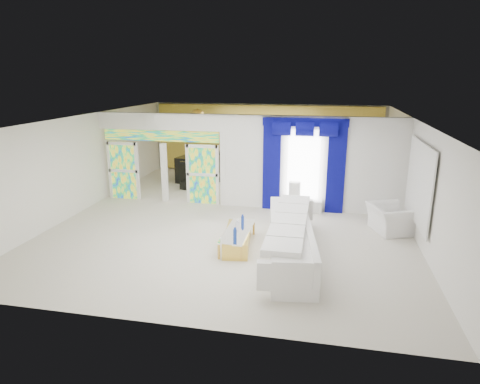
% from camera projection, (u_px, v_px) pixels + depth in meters
% --- Properties ---
extents(floor, '(12.00, 12.00, 0.00)m').
position_uv_depth(floor, '(238.00, 215.00, 12.92)').
color(floor, '#B7AF9E').
rests_on(floor, ground).
extents(dividing_wall, '(5.70, 0.18, 3.00)m').
position_uv_depth(dividing_wall, '(312.00, 164.00, 13.04)').
color(dividing_wall, white).
rests_on(dividing_wall, ground).
extents(dividing_header, '(4.30, 0.18, 0.55)m').
position_uv_depth(dividing_header, '(160.00, 121.00, 13.67)').
color(dividing_header, white).
rests_on(dividing_header, dividing_wall).
extents(stained_panel_left, '(0.95, 0.04, 2.00)m').
position_uv_depth(stained_panel_left, '(124.00, 171.00, 14.42)').
color(stained_panel_left, '#994C3F').
rests_on(stained_panel_left, ground).
extents(stained_panel_right, '(0.95, 0.04, 2.00)m').
position_uv_depth(stained_panel_right, '(203.00, 174.00, 13.87)').
color(stained_panel_right, '#994C3F').
rests_on(stained_panel_right, ground).
extents(stained_transom, '(4.00, 0.05, 0.35)m').
position_uv_depth(stained_transom, '(160.00, 136.00, 13.80)').
color(stained_transom, '#994C3F').
rests_on(stained_transom, dividing_header).
extents(window_pane, '(1.00, 0.02, 2.30)m').
position_uv_depth(window_pane, '(303.00, 166.00, 13.01)').
color(window_pane, white).
rests_on(window_pane, dividing_wall).
extents(blue_drape_left, '(0.55, 0.10, 2.80)m').
position_uv_depth(blue_drape_left, '(272.00, 167.00, 13.19)').
color(blue_drape_left, '#04044E').
rests_on(blue_drape_left, ground).
extents(blue_drape_right, '(0.55, 0.10, 2.80)m').
position_uv_depth(blue_drape_right, '(336.00, 169.00, 12.80)').
color(blue_drape_right, '#04044E').
rests_on(blue_drape_right, ground).
extents(blue_pelmet, '(2.60, 0.12, 0.25)m').
position_uv_depth(blue_pelmet, '(305.00, 122.00, 12.61)').
color(blue_pelmet, '#04044E').
rests_on(blue_pelmet, dividing_wall).
extents(wall_mirror, '(0.04, 2.70, 1.90)m').
position_uv_depth(wall_mirror, '(420.00, 183.00, 10.61)').
color(wall_mirror, white).
rests_on(wall_mirror, ground).
extents(gold_curtains, '(9.70, 0.12, 2.90)m').
position_uv_depth(gold_curtains, '(266.00, 139.00, 18.08)').
color(gold_curtains, '#B5932B').
rests_on(gold_curtains, ground).
extents(white_sofa, '(1.50, 4.42, 0.83)m').
position_uv_depth(white_sofa, '(290.00, 239.00, 9.95)').
color(white_sofa, white).
rests_on(white_sofa, ground).
extents(coffee_table, '(0.84, 1.88, 0.40)m').
position_uv_depth(coffee_table, '(238.00, 239.00, 10.55)').
color(coffee_table, gold).
rests_on(coffee_table, ground).
extents(console_table, '(1.16, 0.40, 0.38)m').
position_uv_depth(console_table, '(303.00, 206.00, 13.22)').
color(console_table, silver).
rests_on(console_table, ground).
extents(table_lamp, '(0.36, 0.36, 0.58)m').
position_uv_depth(table_lamp, '(295.00, 191.00, 13.15)').
color(table_lamp, silver).
rests_on(table_lamp, console_table).
extents(armchair, '(1.35, 1.43, 0.75)m').
position_uv_depth(armchair, '(390.00, 219.00, 11.48)').
color(armchair, white).
rests_on(armchair, ground).
extents(grand_piano, '(1.95, 2.33, 1.04)m').
position_uv_depth(grand_piano, '(204.00, 167.00, 17.16)').
color(grand_piano, black).
rests_on(grand_piano, ground).
extents(piano_bench, '(0.97, 0.54, 0.31)m').
position_uv_depth(piano_bench, '(192.00, 186.00, 15.75)').
color(piano_bench, black).
rests_on(piano_bench, ground).
extents(tv_console, '(0.58, 0.55, 0.73)m').
position_uv_depth(tv_console, '(128.00, 180.00, 15.71)').
color(tv_console, tan).
rests_on(tv_console, ground).
extents(chandelier, '(0.60, 0.60, 0.60)m').
position_uv_depth(chandelier, '(197.00, 117.00, 15.85)').
color(chandelier, gold).
rests_on(chandelier, ceiling).
extents(decanters, '(0.21, 1.20, 0.24)m').
position_uv_depth(decanters, '(238.00, 227.00, 10.51)').
color(decanters, navy).
rests_on(decanters, coffee_table).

